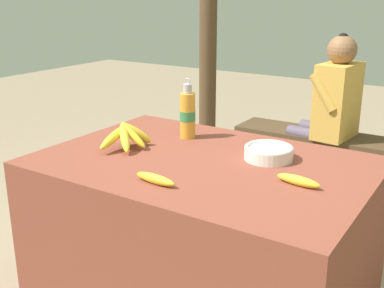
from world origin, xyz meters
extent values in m
cube|color=brown|center=(0.00, 0.00, 0.36)|extent=(1.32, 0.91, 0.72)
sphere|color=#4C381E|center=(-0.39, -0.04, 0.78)|extent=(0.05, 0.05, 0.05)
ellipsoid|color=yellow|center=(-0.39, -0.10, 0.78)|extent=(0.04, 0.18, 0.10)
ellipsoid|color=yellow|center=(-0.34, -0.08, 0.78)|extent=(0.15, 0.14, 0.12)
ellipsoid|color=yellow|center=(-0.33, -0.04, 0.78)|extent=(0.15, 0.03, 0.12)
ellipsoid|color=yellow|center=(-0.35, 0.00, 0.78)|extent=(0.14, 0.13, 0.12)
ellipsoid|color=yellow|center=(-0.38, 0.02, 0.77)|extent=(0.06, 0.16, 0.10)
cylinder|color=white|center=(0.22, 0.15, 0.74)|extent=(0.20, 0.20, 0.05)
torus|color=white|center=(0.22, 0.15, 0.77)|extent=(0.20, 0.20, 0.02)
cylinder|color=gold|center=(-0.23, 0.23, 0.82)|extent=(0.07, 0.07, 0.21)
cylinder|color=#38844C|center=(-0.23, 0.23, 0.82)|extent=(0.07, 0.07, 0.05)
cylinder|color=#ADADB2|center=(-0.23, 0.23, 0.95)|extent=(0.04, 0.04, 0.04)
torus|color=#ADADB2|center=(-0.23, 0.23, 0.98)|extent=(0.03, 0.01, 0.03)
ellipsoid|color=yellow|center=(-0.01, -0.31, 0.74)|extent=(0.18, 0.05, 0.04)
ellipsoid|color=yellow|center=(0.42, -0.04, 0.74)|extent=(0.17, 0.05, 0.04)
cube|color=#4C3823|center=(0.10, 1.55, 0.43)|extent=(1.37, 0.32, 0.04)
cube|color=#4C3823|center=(-0.49, 1.43, 0.21)|extent=(0.06, 0.06, 0.41)
cube|color=#4C3823|center=(-0.49, 1.67, 0.21)|extent=(0.06, 0.06, 0.41)
cylinder|color=#564C60|center=(-0.17, 1.45, 0.22)|extent=(0.09, 0.09, 0.45)
cylinder|color=#564C60|center=(-0.05, 1.44, 0.46)|extent=(0.31, 0.12, 0.09)
cylinder|color=#564C60|center=(-0.15, 1.64, 0.22)|extent=(0.09, 0.09, 0.45)
cylinder|color=#564C60|center=(-0.03, 1.62, 0.46)|extent=(0.31, 0.12, 0.09)
cube|color=gold|center=(0.09, 1.52, 0.69)|extent=(0.24, 0.36, 0.49)
cylinder|color=gold|center=(0.04, 1.36, 0.77)|extent=(0.21, 0.09, 0.25)
cylinder|color=gold|center=(0.08, 1.68, 0.77)|extent=(0.21, 0.09, 0.25)
sphere|color=brown|center=(0.09, 1.52, 1.02)|extent=(0.19, 0.19, 0.19)
sphere|color=black|center=(0.09, 1.52, 1.09)|extent=(0.07, 0.07, 0.07)
cylinder|color=#4C3823|center=(-1.15, 1.94, 1.26)|extent=(0.15, 0.15, 2.52)
camera|label=1|loc=(0.96, -1.57, 1.37)|focal=45.00mm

